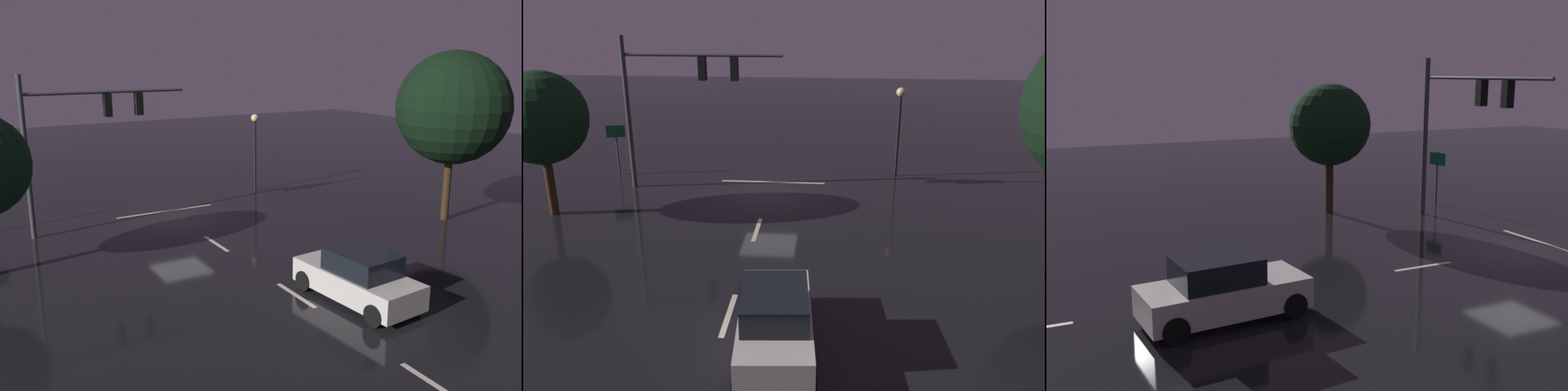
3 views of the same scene
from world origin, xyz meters
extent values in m
plane|color=black|center=(0.00, 0.00, 0.00)|extent=(80.00, 80.00, 0.00)
cylinder|color=#383A3D|center=(6.43, -0.60, 3.45)|extent=(0.22, 0.22, 6.90)
cylinder|color=#383A3D|center=(2.91, -0.60, 6.08)|extent=(7.04, 0.14, 0.14)
cube|color=black|center=(2.91, -0.60, 5.51)|extent=(0.32, 0.36, 1.00)
sphere|color=black|center=(2.91, -0.79, 5.83)|extent=(0.20, 0.20, 0.20)
sphere|color=black|center=(2.91, -0.79, 5.51)|extent=(0.20, 0.20, 0.20)
sphere|color=#19F24C|center=(2.91, -0.79, 5.19)|extent=(0.20, 0.20, 0.20)
cube|color=black|center=(1.51, -0.60, 5.51)|extent=(0.32, 0.36, 1.00)
sphere|color=black|center=(1.51, -0.79, 5.83)|extent=(0.20, 0.20, 0.20)
sphere|color=black|center=(1.51, -0.79, 5.51)|extent=(0.20, 0.20, 0.20)
sphere|color=#19F24C|center=(1.51, -0.79, 5.19)|extent=(0.20, 0.20, 0.20)
cube|color=beige|center=(0.00, 4.00, 0.00)|extent=(0.16, 2.20, 0.01)
cube|color=beige|center=(0.00, 10.00, 0.00)|extent=(0.16, 2.20, 0.01)
cube|color=beige|center=(0.00, -1.80, 0.00)|extent=(5.00, 0.16, 0.01)
cube|color=silver|center=(-1.45, 11.29, 0.62)|extent=(2.15, 4.43, 0.80)
cube|color=black|center=(-1.46, 11.49, 1.36)|extent=(1.77, 2.23, 0.68)
cylinder|color=black|center=(-0.48, 9.77, 0.34)|extent=(0.28, 0.70, 0.68)
cylinder|color=black|center=(-2.15, 9.63, 0.34)|extent=(0.28, 0.70, 0.68)
cylinder|color=black|center=(-0.74, 12.96, 0.34)|extent=(0.28, 0.70, 0.68)
cylinder|color=black|center=(-2.42, 12.82, 0.34)|extent=(0.28, 0.70, 0.68)
sphere|color=#F9EFC6|center=(-0.62, 9.24, 0.67)|extent=(0.20, 0.20, 0.20)
sphere|color=#F9EFC6|center=(-1.92, 9.13, 0.67)|extent=(0.20, 0.20, 0.20)
cylinder|color=black|center=(-6.02, -3.29, 2.01)|extent=(0.14, 0.14, 4.01)
sphere|color=#F9D88C|center=(-6.02, -3.29, 4.19)|extent=(0.44, 0.44, 0.44)
cylinder|color=#383A3D|center=(7.88, -2.42, 1.29)|extent=(0.09, 0.09, 2.57)
cube|color=#0F6033|center=(7.88, -2.42, 2.22)|extent=(0.89, 0.28, 0.60)
cylinder|color=#382314|center=(8.54, 3.07, 1.32)|extent=(0.36, 0.36, 2.63)
sphere|color=black|center=(8.54, 3.07, 4.01)|extent=(3.66, 3.66, 3.66)
camera|label=1|loc=(9.71, 24.37, 7.76)|focal=39.19mm
camera|label=2|loc=(-2.65, 22.80, 8.25)|focal=37.01mm
camera|label=3|loc=(-16.11, 15.89, 6.32)|focal=42.82mm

